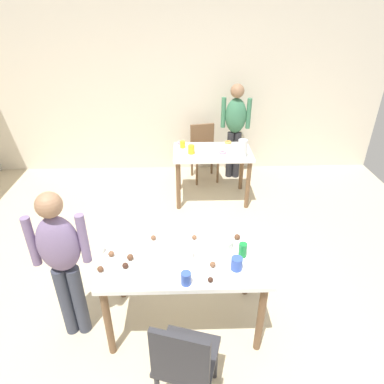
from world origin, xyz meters
TOP-DOWN VIEW (x-y plane):
  - ground_plane at (0.00, 0.00)m, footprint 6.40×6.40m
  - wall_back at (0.00, 3.20)m, footprint 6.40×0.10m
  - dining_table_near at (-0.01, -0.10)m, footprint 1.33×0.74m
  - dining_table_far at (0.40, 2.09)m, footprint 1.07×0.66m
  - chair_near_table at (-0.02, -0.84)m, footprint 0.50×0.50m
  - chair_far_table at (0.32, 2.78)m, footprint 0.47×0.47m
  - person_girl_near at (-0.96, -0.18)m, footprint 0.45×0.22m
  - person_adult_far at (0.80, 2.79)m, footprint 0.46×0.25m
  - mixing_bowl at (0.29, 0.02)m, footprint 0.22×0.22m
  - soda_can at (0.46, -0.10)m, footprint 0.07×0.07m
  - fork_near at (-0.27, -0.32)m, footprint 0.17×0.02m
  - cup_near_0 at (0.39, -0.26)m, footprint 0.09×0.09m
  - cup_near_1 at (0.02, -0.12)m, footprint 0.08×0.08m
  - cup_near_2 at (0.00, -0.40)m, footprint 0.08×0.08m
  - cake_ball_0 at (0.08, 0.13)m, footprint 0.04×0.04m
  - cake_ball_1 at (-0.47, -0.22)m, footprint 0.05×0.05m
  - cake_ball_2 at (-0.44, -0.12)m, footprint 0.05×0.05m
  - cake_ball_3 at (-0.28, 0.13)m, footprint 0.04×0.04m
  - cake_ball_4 at (-0.60, -0.08)m, footprint 0.05×0.05m
  - cake_ball_5 at (0.45, 0.11)m, footprint 0.05×0.05m
  - cake_ball_6 at (-0.66, -0.25)m, footprint 0.05×0.05m
  - cake_ball_7 at (0.18, -0.39)m, footprint 0.04×0.04m
  - cake_ball_8 at (0.21, -0.23)m, footprint 0.05×0.05m
  - pitcher_far at (0.77, 1.89)m, footprint 0.12×0.12m
  - cup_far_0 at (0.10, 2.01)m, footprint 0.09×0.09m
  - cup_far_1 at (-0.01, 2.22)m, footprint 0.07×0.07m
  - donut_far_0 at (0.79, 2.01)m, footprint 0.11×0.11m
  - donut_far_1 at (-0.04, 2.37)m, footprint 0.11×0.11m
  - donut_far_2 at (0.53, 2.01)m, footprint 0.10×0.10m
  - donut_far_3 at (0.65, 2.37)m, footprint 0.10×0.10m

SIDE VIEW (x-z plane):
  - ground_plane at x=0.00m, z-range 0.00..0.00m
  - chair_near_table at x=-0.02m, z-range 0.06..0.93m
  - chair_far_table at x=0.32m, z-range 0.06..0.93m
  - dining_table_far at x=0.40m, z-range 0.26..1.01m
  - dining_table_near at x=-0.01m, z-range 0.28..1.03m
  - fork_near at x=-0.27m, z-range 0.75..0.76m
  - donut_far_3 at x=0.65m, z-range 0.75..0.78m
  - donut_far_2 at x=0.53m, z-range 0.75..0.78m
  - donut_far_1 at x=-0.04m, z-range 0.75..0.78m
  - donut_far_0 at x=0.79m, z-range 0.75..0.78m
  - cake_ball_7 at x=0.18m, z-range 0.75..0.79m
  - cake_ball_0 at x=0.08m, z-range 0.75..0.79m
  - cake_ball_3 at x=-0.28m, z-range 0.75..0.79m
  - cake_ball_8 at x=0.21m, z-range 0.75..0.80m
  - cake_ball_6 at x=-0.66m, z-range 0.75..0.80m
  - cake_ball_1 at x=-0.47m, z-range 0.75..0.80m
  - cake_ball_4 at x=-0.60m, z-range 0.75..0.80m
  - cake_ball_5 at x=0.45m, z-range 0.75..0.80m
  - cake_ball_2 at x=-0.44m, z-range 0.75..0.80m
  - mixing_bowl at x=0.29m, z-range 0.75..0.83m
  - cup_far_1 at x=-0.01m, z-range 0.75..0.85m
  - cup_near_2 at x=0.00m, z-range 0.75..0.85m
  - cup_near_0 at x=0.39m, z-range 0.75..0.86m
  - cup_near_1 at x=0.02m, z-range 0.75..0.86m
  - cup_far_0 at x=0.10m, z-range 0.75..0.87m
  - soda_can at x=0.46m, z-range 0.75..0.87m
  - person_girl_near at x=-0.96m, z-range 0.13..1.54m
  - pitcher_far at x=0.77m, z-range 0.75..0.98m
  - person_adult_far at x=0.80m, z-range 0.15..1.65m
  - wall_back at x=0.00m, z-range 0.00..2.60m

